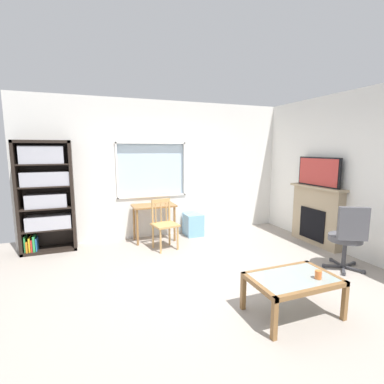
{
  "coord_description": "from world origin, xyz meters",
  "views": [
    {
      "loc": [
        -1.47,
        -3.46,
        1.81
      ],
      "look_at": [
        0.2,
        0.94,
        1.09
      ],
      "focal_mm": 26.46,
      "sensor_mm": 36.0,
      "label": 1
    }
  ],
  "objects_px": {
    "fireplace": "(316,215)",
    "bookshelf": "(46,193)",
    "coffee_table": "(293,282)",
    "desk_under_window": "(154,211)",
    "tv": "(319,172)",
    "office_chair": "(348,235)",
    "wooden_chair": "(164,224)",
    "sippy_cup": "(318,275)",
    "plastic_drawer_unit": "(193,224)"
  },
  "relations": [
    {
      "from": "bookshelf",
      "to": "wooden_chair",
      "type": "relative_size",
      "value": 2.17
    },
    {
      "from": "wooden_chair",
      "to": "tv",
      "type": "height_order",
      "value": "tv"
    },
    {
      "from": "wooden_chair",
      "to": "desk_under_window",
      "type": "bearing_deg",
      "value": 97.22
    },
    {
      "from": "plastic_drawer_unit",
      "to": "office_chair",
      "type": "relative_size",
      "value": 0.46
    },
    {
      "from": "office_chair",
      "to": "sippy_cup",
      "type": "xyz_separation_m",
      "value": [
        -1.3,
        -0.75,
        -0.07
      ]
    },
    {
      "from": "office_chair",
      "to": "sippy_cup",
      "type": "relative_size",
      "value": 11.11
    },
    {
      "from": "desk_under_window",
      "to": "coffee_table",
      "type": "bearing_deg",
      "value": -74.89
    },
    {
      "from": "bookshelf",
      "to": "tv",
      "type": "bearing_deg",
      "value": -16.6
    },
    {
      "from": "fireplace",
      "to": "bookshelf",
      "type": "bearing_deg",
      "value": 163.46
    },
    {
      "from": "plastic_drawer_unit",
      "to": "office_chair",
      "type": "bearing_deg",
      "value": -58.8
    },
    {
      "from": "tv",
      "to": "office_chair",
      "type": "bearing_deg",
      "value": -113.04
    },
    {
      "from": "bookshelf",
      "to": "wooden_chair",
      "type": "bearing_deg",
      "value": -17.67
    },
    {
      "from": "office_chair",
      "to": "bookshelf",
      "type": "bearing_deg",
      "value": 149.17
    },
    {
      "from": "tv",
      "to": "office_chair",
      "type": "distance_m",
      "value": 1.48
    },
    {
      "from": "plastic_drawer_unit",
      "to": "tv",
      "type": "distance_m",
      "value": 2.65
    },
    {
      "from": "plastic_drawer_unit",
      "to": "sippy_cup",
      "type": "bearing_deg",
      "value": -86.61
    },
    {
      "from": "desk_under_window",
      "to": "wooden_chair",
      "type": "xyz_separation_m",
      "value": [
        0.07,
        -0.51,
        -0.13
      ]
    },
    {
      "from": "desk_under_window",
      "to": "wooden_chair",
      "type": "bearing_deg",
      "value": -82.78
    },
    {
      "from": "bookshelf",
      "to": "plastic_drawer_unit",
      "type": "height_order",
      "value": "bookshelf"
    },
    {
      "from": "plastic_drawer_unit",
      "to": "fireplace",
      "type": "distance_m",
      "value": 2.42
    },
    {
      "from": "fireplace",
      "to": "desk_under_window",
      "type": "bearing_deg",
      "value": 155.46
    },
    {
      "from": "bookshelf",
      "to": "fireplace",
      "type": "bearing_deg",
      "value": -16.54
    },
    {
      "from": "bookshelf",
      "to": "tv",
      "type": "relative_size",
      "value": 2.03
    },
    {
      "from": "desk_under_window",
      "to": "sippy_cup",
      "type": "xyz_separation_m",
      "value": [
        1.04,
        -3.17,
        -0.11
      ]
    },
    {
      "from": "desk_under_window",
      "to": "office_chair",
      "type": "xyz_separation_m",
      "value": [
        2.34,
        -2.42,
        -0.04
      ]
    },
    {
      "from": "tv",
      "to": "sippy_cup",
      "type": "relative_size",
      "value": 10.68
    },
    {
      "from": "fireplace",
      "to": "coffee_table",
      "type": "bearing_deg",
      "value": -139.11
    },
    {
      "from": "office_chair",
      "to": "wooden_chair",
      "type": "bearing_deg",
      "value": 140.13
    },
    {
      "from": "wooden_chair",
      "to": "sippy_cup",
      "type": "xyz_separation_m",
      "value": [
        0.97,
        -2.65,
        0.02
      ]
    },
    {
      "from": "tv",
      "to": "coffee_table",
      "type": "relative_size",
      "value": 1.02
    },
    {
      "from": "fireplace",
      "to": "sippy_cup",
      "type": "bearing_deg",
      "value": -133.84
    },
    {
      "from": "desk_under_window",
      "to": "coffee_table",
      "type": "distance_m",
      "value": 3.16
    },
    {
      "from": "fireplace",
      "to": "office_chair",
      "type": "distance_m",
      "value": 1.23
    },
    {
      "from": "office_chair",
      "to": "coffee_table",
      "type": "distance_m",
      "value": 1.65
    },
    {
      "from": "desk_under_window",
      "to": "plastic_drawer_unit",
      "type": "bearing_deg",
      "value": 3.37
    },
    {
      "from": "fireplace",
      "to": "sippy_cup",
      "type": "distance_m",
      "value": 2.6
    },
    {
      "from": "fireplace",
      "to": "tv",
      "type": "distance_m",
      "value": 0.83
    },
    {
      "from": "bookshelf",
      "to": "coffee_table",
      "type": "xyz_separation_m",
      "value": [
        2.71,
        -3.15,
        -0.68
      ]
    },
    {
      "from": "wooden_chair",
      "to": "office_chair",
      "type": "distance_m",
      "value": 2.97
    },
    {
      "from": "desk_under_window",
      "to": "tv",
      "type": "bearing_deg",
      "value": -24.68
    },
    {
      "from": "desk_under_window",
      "to": "tv",
      "type": "relative_size",
      "value": 0.86
    },
    {
      "from": "fireplace",
      "to": "office_chair",
      "type": "xyz_separation_m",
      "value": [
        -0.5,
        -1.12,
        -0.01
      ]
    },
    {
      "from": "sippy_cup",
      "to": "plastic_drawer_unit",
      "type": "bearing_deg",
      "value": 93.39
    },
    {
      "from": "office_chair",
      "to": "sippy_cup",
      "type": "bearing_deg",
      "value": -150.03
    },
    {
      "from": "bookshelf",
      "to": "coffee_table",
      "type": "distance_m",
      "value": 4.21
    },
    {
      "from": "desk_under_window",
      "to": "sippy_cup",
      "type": "height_order",
      "value": "desk_under_window"
    },
    {
      "from": "office_chair",
      "to": "coffee_table",
      "type": "height_order",
      "value": "office_chair"
    },
    {
      "from": "wooden_chair",
      "to": "sippy_cup",
      "type": "relative_size",
      "value": 10.0
    },
    {
      "from": "fireplace",
      "to": "coffee_table",
      "type": "xyz_separation_m",
      "value": [
        -2.02,
        -1.75,
        -0.19
      ]
    },
    {
      "from": "bookshelf",
      "to": "tv",
      "type": "height_order",
      "value": "bookshelf"
    }
  ]
}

